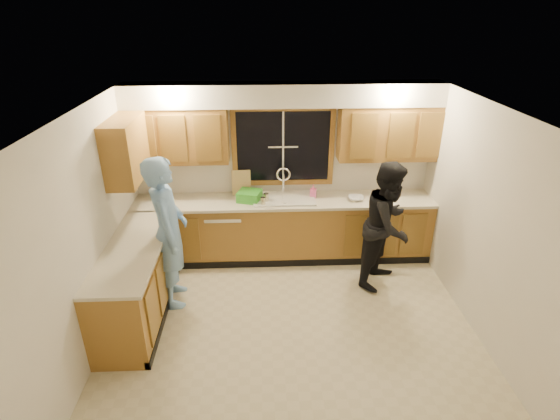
# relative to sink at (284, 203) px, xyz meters

# --- Properties ---
(floor) EXTENTS (4.20, 4.20, 0.00)m
(floor) POSITION_rel_sink_xyz_m (0.00, -1.60, -0.86)
(floor) COLOR beige
(floor) RESTS_ON ground
(ceiling) EXTENTS (4.20, 4.20, 0.00)m
(ceiling) POSITION_rel_sink_xyz_m (0.00, -1.60, 1.64)
(ceiling) COLOR white
(wall_back) EXTENTS (4.20, 0.00, 4.20)m
(wall_back) POSITION_rel_sink_xyz_m (0.00, 0.30, 0.39)
(wall_back) COLOR silver
(wall_back) RESTS_ON ground
(wall_left) EXTENTS (0.00, 3.80, 3.80)m
(wall_left) POSITION_rel_sink_xyz_m (-2.10, -1.60, 0.39)
(wall_left) COLOR silver
(wall_left) RESTS_ON ground
(wall_right) EXTENTS (0.00, 3.80, 3.80)m
(wall_right) POSITION_rel_sink_xyz_m (2.10, -1.60, 0.39)
(wall_right) COLOR silver
(wall_right) RESTS_ON ground
(base_cabinets_back) EXTENTS (4.20, 0.60, 0.88)m
(base_cabinets_back) POSITION_rel_sink_xyz_m (0.00, -0.00, -0.42)
(base_cabinets_back) COLOR #9F6F2E
(base_cabinets_back) RESTS_ON ground
(base_cabinets_left) EXTENTS (0.60, 1.90, 0.88)m
(base_cabinets_left) POSITION_rel_sink_xyz_m (-1.80, -1.25, -0.42)
(base_cabinets_left) COLOR #9F6F2E
(base_cabinets_left) RESTS_ON ground
(countertop_back) EXTENTS (4.20, 0.63, 0.04)m
(countertop_back) POSITION_rel_sink_xyz_m (0.00, -0.02, 0.04)
(countertop_back) COLOR beige
(countertop_back) RESTS_ON base_cabinets_back
(countertop_left) EXTENTS (0.63, 1.90, 0.04)m
(countertop_left) POSITION_rel_sink_xyz_m (-1.79, -1.25, 0.04)
(countertop_left) COLOR beige
(countertop_left) RESTS_ON base_cabinets_left
(upper_cabinets_left) EXTENTS (1.35, 0.33, 0.75)m
(upper_cabinets_left) POSITION_rel_sink_xyz_m (-1.43, 0.13, 0.96)
(upper_cabinets_left) COLOR #9F6F2E
(upper_cabinets_left) RESTS_ON wall_back
(upper_cabinets_right) EXTENTS (1.35, 0.33, 0.75)m
(upper_cabinets_right) POSITION_rel_sink_xyz_m (1.43, 0.13, 0.96)
(upper_cabinets_right) COLOR #9F6F2E
(upper_cabinets_right) RESTS_ON wall_back
(upper_cabinets_return) EXTENTS (0.33, 0.90, 0.75)m
(upper_cabinets_return) POSITION_rel_sink_xyz_m (-1.94, -0.48, 0.96)
(upper_cabinets_return) COLOR #9F6F2E
(upper_cabinets_return) RESTS_ON wall_left
(soffit) EXTENTS (4.20, 0.35, 0.30)m
(soffit) POSITION_rel_sink_xyz_m (0.00, 0.12, 1.49)
(soffit) COLOR silver
(soffit) RESTS_ON wall_back
(window_frame) EXTENTS (1.44, 0.03, 1.14)m
(window_frame) POSITION_rel_sink_xyz_m (0.00, 0.29, 0.74)
(window_frame) COLOR black
(window_frame) RESTS_ON wall_back
(sink) EXTENTS (0.86, 0.52, 0.57)m
(sink) POSITION_rel_sink_xyz_m (0.00, 0.00, 0.00)
(sink) COLOR white
(sink) RESTS_ON countertop_back
(dishwasher) EXTENTS (0.60, 0.56, 0.82)m
(dishwasher) POSITION_rel_sink_xyz_m (-0.85, -0.01, -0.45)
(dishwasher) COLOR silver
(dishwasher) RESTS_ON floor
(stove) EXTENTS (0.58, 0.75, 0.90)m
(stove) POSITION_rel_sink_xyz_m (-1.80, -1.82, -0.41)
(stove) COLOR silver
(stove) RESTS_ON floor
(man) EXTENTS (0.56, 0.76, 1.90)m
(man) POSITION_rel_sink_xyz_m (-1.43, -0.99, 0.09)
(man) COLOR #77A7E1
(man) RESTS_ON floor
(woman) EXTENTS (1.00, 1.04, 1.69)m
(woman) POSITION_rel_sink_xyz_m (1.30, -0.70, -0.02)
(woman) COLOR black
(woman) RESTS_ON floor
(knife_block) EXTENTS (0.14, 0.13, 0.20)m
(knife_block) POSITION_rel_sink_xyz_m (-1.77, 0.15, 0.16)
(knife_block) COLOR olive
(knife_block) RESTS_ON countertop_back
(cutting_board) EXTENTS (0.27, 0.10, 0.35)m
(cutting_board) POSITION_rel_sink_xyz_m (-0.60, 0.22, 0.23)
(cutting_board) COLOR tan
(cutting_board) RESTS_ON countertop_back
(dish_crate) EXTENTS (0.37, 0.36, 0.14)m
(dish_crate) POSITION_rel_sink_xyz_m (-0.48, -0.02, 0.13)
(dish_crate) COLOR green
(dish_crate) RESTS_ON countertop_back
(soap_bottle) EXTENTS (0.10, 0.10, 0.19)m
(soap_bottle) POSITION_rel_sink_xyz_m (0.42, 0.05, 0.15)
(soap_bottle) COLOR pink
(soap_bottle) RESTS_ON countertop_back
(bowl) EXTENTS (0.23, 0.23, 0.05)m
(bowl) POSITION_rel_sink_xyz_m (1.01, -0.07, 0.08)
(bowl) COLOR silver
(bowl) RESTS_ON countertop_back
(can_left) EXTENTS (0.09, 0.09, 0.13)m
(can_left) POSITION_rel_sink_xyz_m (-0.25, -0.10, 0.12)
(can_left) COLOR #C1B794
(can_left) RESTS_ON countertop_back
(can_right) EXTENTS (0.08, 0.08, 0.12)m
(can_right) POSITION_rel_sink_xyz_m (-0.30, -0.20, 0.12)
(can_right) COLOR #C1B794
(can_right) RESTS_ON countertop_back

